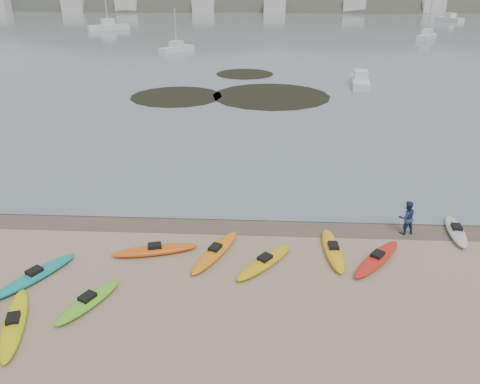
{
  "coord_description": "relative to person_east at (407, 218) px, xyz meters",
  "views": [
    {
      "loc": [
        1.05,
        -19.65,
        10.53
      ],
      "look_at": [
        0.0,
        0.0,
        1.5
      ],
      "focal_mm": 35.0,
      "sensor_mm": 36.0,
      "label": 1
    }
  ],
  "objects": [
    {
      "name": "ground",
      "position": [
        -7.5,
        0.8,
        -0.79
      ],
      "size": [
        600.0,
        600.0,
        0.0
      ],
      "primitive_type": "plane",
      "color": "tan",
      "rests_on": "ground"
    },
    {
      "name": "wet_sand",
      "position": [
        -7.5,
        0.5,
        -0.79
      ],
      "size": [
        60.0,
        60.0,
        0.0
      ],
      "primitive_type": "plane",
      "color": "brown",
      "rests_on": "ground"
    },
    {
      "name": "kayaks",
      "position": [
        -9.19,
        -3.36,
        -0.62
      ],
      "size": [
        22.91,
        10.52,
        0.34
      ],
      "color": "orange",
      "rests_on": "ground"
    },
    {
      "name": "person_east",
      "position": [
        0.0,
        0.0,
        0.0
      ],
      "size": [
        0.88,
        0.76,
        1.59
      ],
      "primitive_type": "imported",
      "rotation": [
        0.0,
        0.0,
        3.36
      ],
      "color": "navy",
      "rests_on": "ground"
    },
    {
      "name": "kelp_mats",
      "position": [
        -9.22,
        28.46,
        -0.76
      ],
      "size": [
        19.38,
        20.41,
        0.04
      ],
      "color": "black",
      "rests_on": "water"
    },
    {
      "name": "moored_boats",
      "position": [
        -1.33,
        82.85,
        -0.25
      ],
      "size": [
        90.5,
        90.59,
        1.25
      ],
      "color": "silver",
      "rests_on": "ground"
    },
    {
      "name": "far_hills",
      "position": [
        31.88,
        194.77,
        -16.72
      ],
      "size": [
        550.0,
        135.0,
        80.0
      ],
      "color": "#384235",
      "rests_on": "ground"
    },
    {
      "name": "far_town",
      "position": [
        -1.5,
        145.8,
        1.21
      ],
      "size": [
        199.0,
        5.0,
        4.0
      ],
      "color": "beige",
      "rests_on": "ground"
    }
  ]
}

